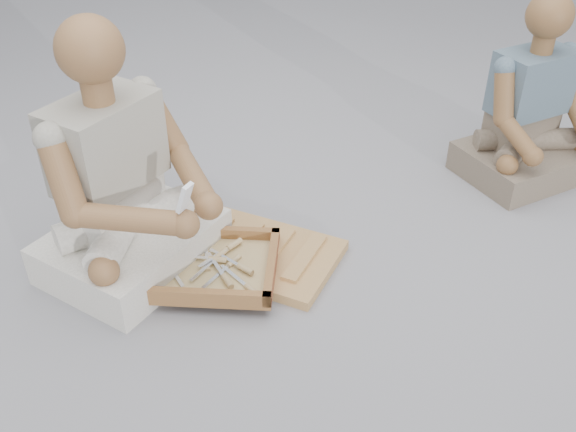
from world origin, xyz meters
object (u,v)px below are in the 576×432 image
(carved_panel, at_px, (258,253))
(companion, at_px, (530,119))
(craftsman, at_px, (123,191))
(tool_tray, at_px, (209,266))

(carved_panel, bearing_deg, companion, 45.68)
(carved_panel, height_order, craftsman, craftsman)
(carved_panel, distance_m, companion, 1.41)
(carved_panel, bearing_deg, craftsman, -158.91)
(carved_panel, height_order, tool_tray, tool_tray)
(craftsman, xyz_separation_m, companion, (1.42, 1.17, -0.05))
(craftsman, relative_size, companion, 1.14)
(carved_panel, distance_m, tool_tray, 0.23)
(tool_tray, xyz_separation_m, craftsman, (-0.32, 0.01, 0.27))
(carved_panel, relative_size, craftsman, 0.63)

